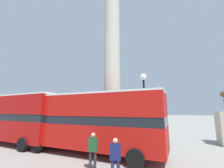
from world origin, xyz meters
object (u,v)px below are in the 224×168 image
(pedestrian_near_lamp, at_px, (115,156))
(pedestrian_by_plinth, at_px, (93,148))
(street_lamp, at_px, (144,100))
(monument_column, at_px, (112,73))
(bus_a, at_px, (11,117))
(bus_b, at_px, (90,120))

(pedestrian_near_lamp, xyz_separation_m, pedestrian_by_plinth, (-1.59, 0.64, 0.03))
(street_lamp, bearing_deg, monument_column, 151.31)
(bus_a, xyz_separation_m, pedestrian_by_plinth, (10.54, -1.78, -1.36))
(monument_column, distance_m, street_lamp, 5.38)
(pedestrian_by_plinth, bearing_deg, street_lamp, -117.34)
(pedestrian_by_plinth, bearing_deg, pedestrian_near_lamp, 149.61)
(bus_a, xyz_separation_m, pedestrian_near_lamp, (12.12, -2.42, -1.39))
(bus_a, relative_size, bus_b, 1.08)
(bus_a, bearing_deg, pedestrian_by_plinth, -9.97)
(bus_a, bearing_deg, pedestrian_near_lamp, -11.67)
(bus_a, distance_m, pedestrian_by_plinth, 10.77)
(monument_column, relative_size, bus_b, 2.11)
(bus_a, bearing_deg, street_lamp, 12.78)
(monument_column, xyz_separation_m, bus_a, (-8.26, -4.95, -4.49))
(monument_column, bearing_deg, bus_b, -83.86)
(bus_a, xyz_separation_m, bus_b, (8.74, 0.48, -0.09))
(street_lamp, distance_m, pedestrian_by_plinth, 5.60)
(bus_b, bearing_deg, street_lamp, 32.45)
(pedestrian_near_lamp, bearing_deg, street_lamp, -106.54)
(monument_column, distance_m, bus_a, 10.62)
(bus_b, distance_m, pedestrian_by_plinth, 3.15)
(bus_b, xyz_separation_m, pedestrian_near_lamp, (3.39, -2.89, -1.30))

